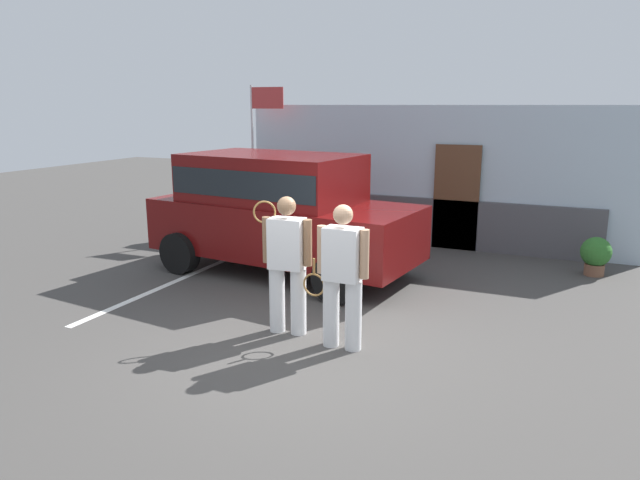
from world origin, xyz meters
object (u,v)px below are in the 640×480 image
Objects in this scene: potted_plant_by_porch at (596,254)px; flag_pole at (259,133)px; parked_suv at (279,207)px; tennis_player_woman at (342,275)px; tennis_player_man at (287,263)px.

flag_pole reaches higher than potted_plant_by_porch.
potted_plant_by_porch is at bearing 28.38° from parked_suv.
potted_plant_by_porch is (2.82, 4.62, -0.53)m from tennis_player_woman.
flag_pole is at bearing -62.77° from tennis_player_man.
parked_suv is 2.74× the size of tennis_player_woman.
flag_pole is (-6.85, 0.52, 1.89)m from potted_plant_by_porch.
tennis_player_woman is 0.53× the size of flag_pole.
parked_suv is 5.49m from potted_plant_by_porch.
tennis_player_woman is (2.22, -2.61, -0.24)m from parked_suv.
tennis_player_man is (1.41, -2.44, -0.22)m from parked_suv.
flag_pole is at bearing -51.20° from tennis_player_woman.
potted_plant_by_porch is at bearing -120.70° from tennis_player_woman.
potted_plant_by_porch is 7.13m from flag_pole.
tennis_player_man is 0.83m from tennis_player_woman.
tennis_player_woman is at bearing -42.91° from parked_suv.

